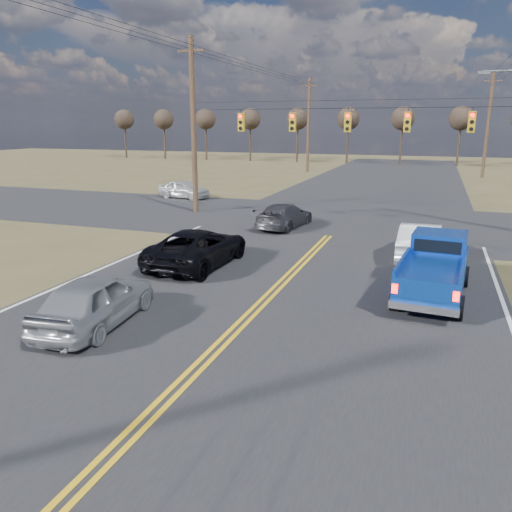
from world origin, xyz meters
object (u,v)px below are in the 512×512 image
(silver_suv, at_px, (95,300))
(pickup_truck, at_px, (434,269))
(black_suv, at_px, (198,247))
(cross_car_west, at_px, (184,189))
(white_car_queue, at_px, (420,241))
(dgrey_car_queue, at_px, (284,216))

(silver_suv, bearing_deg, pickup_truck, -152.40)
(black_suv, height_order, cross_car_west, black_suv)
(silver_suv, distance_m, black_suv, 6.20)
(pickup_truck, height_order, cross_car_west, pickup_truck)
(black_suv, relative_size, cross_car_west, 1.32)
(black_suv, bearing_deg, silver_suv, 91.94)
(black_suv, bearing_deg, pickup_truck, 176.80)
(silver_suv, bearing_deg, cross_car_west, -73.47)
(silver_suv, relative_size, black_suv, 0.82)
(black_suv, bearing_deg, white_car_queue, -151.98)
(black_suv, distance_m, cross_car_west, 17.94)
(pickup_truck, distance_m, black_suv, 8.46)
(dgrey_car_queue, bearing_deg, cross_car_west, -30.33)
(pickup_truck, distance_m, white_car_queue, 4.65)
(silver_suv, relative_size, cross_car_west, 1.08)
(pickup_truck, bearing_deg, dgrey_car_queue, 135.29)
(silver_suv, height_order, black_suv, silver_suv)
(silver_suv, xyz_separation_m, white_car_queue, (7.84, 10.08, 0.01))
(white_car_queue, relative_size, dgrey_car_queue, 1.01)
(cross_car_west, bearing_deg, dgrey_car_queue, -118.67)
(dgrey_car_queue, xyz_separation_m, cross_car_west, (-9.83, 7.68, 0.03))
(silver_suv, distance_m, cross_car_west, 23.55)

